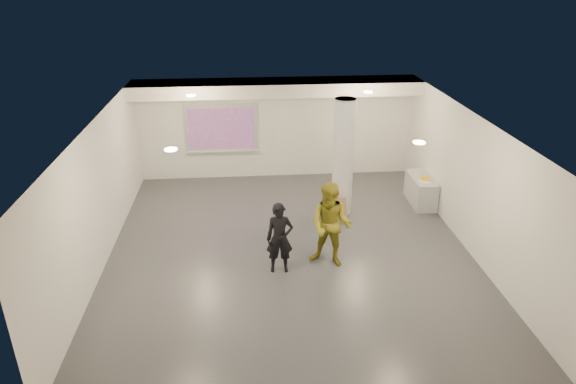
{
  "coord_description": "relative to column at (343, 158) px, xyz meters",
  "views": [
    {
      "loc": [
        -0.91,
        -10.03,
        5.9
      ],
      "look_at": [
        0.0,
        0.4,
        1.25
      ],
      "focal_mm": 32.0,
      "sensor_mm": 36.0,
      "label": 1
    }
  ],
  "objects": [
    {
      "name": "cardboard_front",
      "position": [
        -0.21,
        -0.54,
        -1.2
      ],
      "size": [
        0.6,
        0.4,
        0.61
      ],
      "primitive_type": "cube",
      "rotation": [
        -0.25,
        0.0,
        0.37
      ],
      "color": "#98714C",
      "rests_on": "floor"
    },
    {
      "name": "downlight_se",
      "position": [
        0.7,
        -3.3,
        1.48
      ],
      "size": [
        0.22,
        0.22,
        0.02
      ],
      "primitive_type": "cylinder",
      "color": "#F6CC93",
      "rests_on": "ceiling"
    },
    {
      "name": "credenza",
      "position": [
        2.22,
        0.36,
        -1.12
      ],
      "size": [
        0.56,
        1.3,
        0.75
      ],
      "primitive_type": "cube",
      "rotation": [
        0.0,
        0.0,
        -0.02
      ],
      "color": "#A0A3A6",
      "rests_on": "floor"
    },
    {
      "name": "ceiling",
      "position": [
        -1.5,
        -1.8,
        1.5
      ],
      "size": [
        8.0,
        9.0,
        0.01
      ],
      "primitive_type": "cube",
      "color": "white",
      "rests_on": "floor"
    },
    {
      "name": "man",
      "position": [
        -0.69,
        -2.46,
        -0.57
      ],
      "size": [
        1.11,
        1.02,
        1.85
      ],
      "primitive_type": "imported",
      "rotation": [
        0.0,
        0.0,
        -0.43
      ],
      "color": "olive",
      "rests_on": "floor"
    },
    {
      "name": "wall_left",
      "position": [
        -5.5,
        -1.8,
        0.0
      ],
      "size": [
        0.01,
        9.0,
        3.0
      ],
      "primitive_type": "cube",
      "color": "silver",
      "rests_on": "floor"
    },
    {
      "name": "wall_right",
      "position": [
        2.5,
        -1.8,
        0.0
      ],
      "size": [
        0.01,
        9.0,
        3.0
      ],
      "primitive_type": "cube",
      "color": "silver",
      "rests_on": "floor"
    },
    {
      "name": "downlight_ne",
      "position": [
        0.7,
        0.7,
        1.48
      ],
      "size": [
        0.22,
        0.22,
        0.02
      ],
      "primitive_type": "cylinder",
      "color": "#F6CC93",
      "rests_on": "ceiling"
    },
    {
      "name": "cardboard_back",
      "position": [
        -0.2,
        -0.04,
        -1.23
      ],
      "size": [
        0.52,
        0.23,
        0.54
      ],
      "primitive_type": "cube",
      "rotation": [
        -0.23,
        0.0,
        0.12
      ],
      "color": "#98714C",
      "rests_on": "floor"
    },
    {
      "name": "downlight_sw",
      "position": [
        -3.7,
        -3.3,
        1.48
      ],
      "size": [
        0.22,
        0.22,
        0.02
      ],
      "primitive_type": "cylinder",
      "color": "#F6CC93",
      "rests_on": "ceiling"
    },
    {
      "name": "papers_stack",
      "position": [
        2.18,
        0.04,
        -0.74
      ],
      "size": [
        0.3,
        0.35,
        0.02
      ],
      "primitive_type": "cube",
      "rotation": [
        0.0,
        0.0,
        0.19
      ],
      "color": "white",
      "rests_on": "credenza"
    },
    {
      "name": "floor",
      "position": [
        -1.5,
        -1.8,
        -1.5
      ],
      "size": [
        8.0,
        9.0,
        0.01
      ],
      "primitive_type": "cube",
      "color": "#36383E",
      "rests_on": "ground"
    },
    {
      "name": "soffit_band",
      "position": [
        -1.5,
        2.15,
        1.32
      ],
      "size": [
        8.0,
        1.1,
        0.36
      ],
      "primitive_type": "cube",
      "color": "silver",
      "rests_on": "ceiling"
    },
    {
      "name": "wall_front",
      "position": [
        -1.5,
        -6.3,
        0.0
      ],
      "size": [
        8.0,
        0.01,
        3.0
      ],
      "primitive_type": "cube",
      "color": "silver",
      "rests_on": "floor"
    },
    {
      "name": "woman",
      "position": [
        -1.78,
        -2.63,
        -0.73
      ],
      "size": [
        0.57,
        0.38,
        1.53
      ],
      "primitive_type": "imported",
      "rotation": [
        0.0,
        0.0,
        -0.03
      ],
      "color": "black",
      "rests_on": "floor"
    },
    {
      "name": "projection_screen",
      "position": [
        -3.1,
        2.65,
        0.03
      ],
      "size": [
        2.1,
        0.13,
        1.42
      ],
      "color": "silver",
      "rests_on": "wall_back"
    },
    {
      "name": "postit_pad",
      "position": [
        2.25,
        0.2,
        -0.73
      ],
      "size": [
        0.3,
        0.35,
        0.03
      ],
      "primitive_type": "cube",
      "rotation": [
        0.0,
        0.0,
        -0.3
      ],
      "color": "#E2A009",
      "rests_on": "credenza"
    },
    {
      "name": "wall_back",
      "position": [
        -1.5,
        2.7,
        0.0
      ],
      "size": [
        8.0,
        0.01,
        3.0
      ],
      "primitive_type": "cube",
      "color": "silver",
      "rests_on": "floor"
    },
    {
      "name": "column",
      "position": [
        0.0,
        0.0,
        0.0
      ],
      "size": [
        0.52,
        0.52,
        3.0
      ],
      "primitive_type": "cylinder",
      "color": "silver",
      "rests_on": "floor"
    },
    {
      "name": "downlight_nw",
      "position": [
        -3.7,
        0.7,
        1.48
      ],
      "size": [
        0.22,
        0.22,
        0.02
      ],
      "primitive_type": "cylinder",
      "color": "#F6CC93",
      "rests_on": "ceiling"
    }
  ]
}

